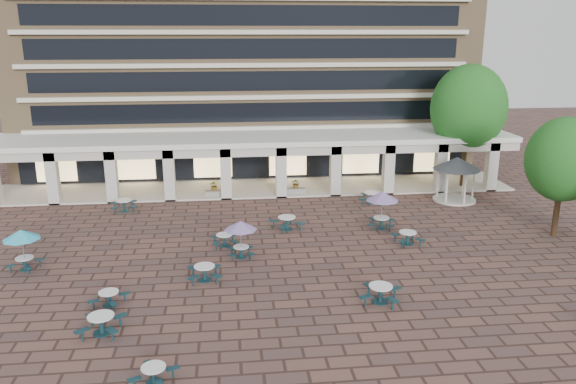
% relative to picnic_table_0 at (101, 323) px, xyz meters
% --- Properties ---
extents(ground, '(120.00, 120.00, 0.00)m').
position_rel_picnic_table_0_xyz_m(ground, '(7.46, 7.18, -0.50)').
color(ground, brown).
rests_on(ground, ground).
extents(apartment_building, '(40.00, 15.50, 25.20)m').
position_rel_picnic_table_0_xyz_m(apartment_building, '(7.46, 32.65, 12.10)').
color(apartment_building, '#9E7F59').
rests_on(apartment_building, ground).
extents(retail_arcade, '(42.00, 6.60, 4.40)m').
position_rel_picnic_table_0_xyz_m(retail_arcade, '(7.46, 21.98, 2.50)').
color(retail_arcade, white).
rests_on(retail_arcade, ground).
extents(picnic_table_0, '(2.00, 2.00, 0.84)m').
position_rel_picnic_table_0_xyz_m(picnic_table_0, '(0.00, 0.00, 0.00)').
color(picnic_table_0, '#14343C').
rests_on(picnic_table_0, ground).
extents(picnic_table_1, '(1.86, 1.86, 0.68)m').
position_rel_picnic_table_0_xyz_m(picnic_table_1, '(2.62, -3.82, -0.09)').
color(picnic_table_1, '#14343C').
rests_on(picnic_table_1, ground).
extents(picnic_table_2, '(2.31, 2.31, 0.85)m').
position_rel_picnic_table_0_xyz_m(picnic_table_2, '(12.51, 1.51, 0.01)').
color(picnic_table_2, '#14343C').
rests_on(picnic_table_2, ground).
extents(picnic_table_4, '(1.96, 1.96, 2.26)m').
position_rel_picnic_table_0_xyz_m(picnic_table_4, '(-5.47, 7.27, 1.42)').
color(picnic_table_4, '#14343C').
rests_on(picnic_table_4, ground).
extents(picnic_table_5, '(1.88, 1.88, 0.70)m').
position_rel_picnic_table_0_xyz_m(picnic_table_5, '(-0.18, 2.57, -0.08)').
color(picnic_table_5, '#14343C').
rests_on(picnic_table_5, ground).
extents(picnic_table_6, '(1.88, 1.88, 2.17)m').
position_rel_picnic_table_0_xyz_m(picnic_table_6, '(6.13, 7.69, 1.34)').
color(picnic_table_6, '#14343C').
rests_on(picnic_table_6, ground).
extents(picnic_table_7, '(1.86, 1.86, 0.79)m').
position_rel_picnic_table_0_xyz_m(picnic_table_7, '(16.15, 8.70, -0.03)').
color(picnic_table_7, '#14343C').
rests_on(picnic_table_7, ground).
extents(picnic_table_8, '(1.87, 1.87, 0.81)m').
position_rel_picnic_table_0_xyz_m(picnic_table_8, '(4.17, 4.86, -0.02)').
color(picnic_table_8, '#14343C').
rests_on(picnic_table_8, ground).
extents(picnic_table_9, '(1.77, 1.77, 0.74)m').
position_rel_picnic_table_0_xyz_m(picnic_table_9, '(5.19, 9.61, -0.06)').
color(picnic_table_9, '#14343C').
rests_on(picnic_table_9, ground).
extents(picnic_table_10, '(2.34, 2.34, 0.86)m').
position_rel_picnic_table_0_xyz_m(picnic_table_10, '(9.21, 12.10, 0.01)').
color(picnic_table_10, '#14343C').
rests_on(picnic_table_10, ground).
extents(picnic_table_11, '(2.14, 2.14, 2.48)m').
position_rel_picnic_table_0_xyz_m(picnic_table_11, '(15.32, 11.57, 1.60)').
color(picnic_table_11, '#14343C').
rests_on(picnic_table_11, ground).
extents(picnic_table_12, '(2.10, 2.10, 0.84)m').
position_rel_picnic_table_0_xyz_m(picnic_table_12, '(-1.93, 17.18, 0.00)').
color(picnic_table_12, '#14343C').
rests_on(picnic_table_12, ground).
extents(picnic_table_13, '(2.21, 2.21, 0.83)m').
position_rel_picnic_table_0_xyz_m(picnic_table_13, '(16.11, 17.18, -0.01)').
color(picnic_table_13, '#14343C').
rests_on(picnic_table_13, ground).
extents(gazebo, '(3.56, 3.56, 3.32)m').
position_rel_picnic_table_0_xyz_m(gazebo, '(22.54, 17.15, 2.00)').
color(gazebo, beige).
rests_on(gazebo, ground).
extents(tree_east_a, '(4.50, 4.50, 7.49)m').
position_rel_picnic_table_0_xyz_m(tree_east_a, '(25.74, 9.09, 4.39)').
color(tree_east_a, '#432E1A').
rests_on(tree_east_a, ground).
extents(tree_east_c, '(5.98, 5.98, 9.96)m').
position_rel_picnic_table_0_xyz_m(tree_east_c, '(24.67, 20.79, 6.01)').
color(tree_east_c, '#432E1A').
rests_on(tree_east_c, ground).
extents(planter_left, '(1.50, 0.73, 1.36)m').
position_rel_picnic_table_0_xyz_m(planter_left, '(4.45, 20.08, 0.09)').
color(planter_left, gray).
rests_on(planter_left, ground).
extents(planter_right, '(1.50, 0.76, 1.33)m').
position_rel_picnic_table_0_xyz_m(planter_right, '(10.80, 20.08, 0.06)').
color(planter_right, gray).
rests_on(planter_right, ground).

